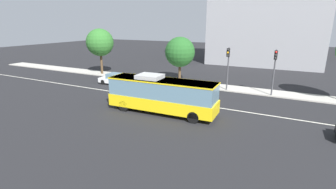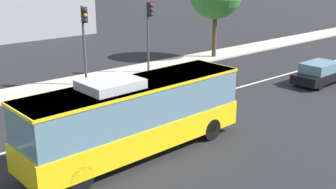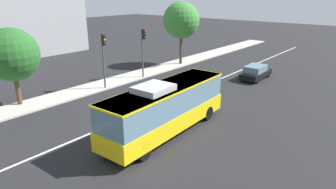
# 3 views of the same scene
# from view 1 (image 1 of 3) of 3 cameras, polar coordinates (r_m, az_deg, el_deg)

# --- Properties ---
(ground_plane) EXTENTS (160.00, 160.00, 0.00)m
(ground_plane) POSITION_cam_1_polar(r_m,az_deg,el_deg) (25.52, 3.24, -1.81)
(ground_plane) COLOR black
(sidewalk_kerb) EXTENTS (80.00, 2.83, 0.14)m
(sidewalk_kerb) POSITION_cam_1_polar(r_m,az_deg,el_deg) (32.43, 8.73, 2.09)
(sidewalk_kerb) COLOR #B2ADA3
(sidewalk_kerb) RESTS_ON ground_plane
(lane_centre_line) EXTENTS (76.00, 0.16, 0.01)m
(lane_centre_line) POSITION_cam_1_polar(r_m,az_deg,el_deg) (25.51, 3.24, -1.79)
(lane_centre_line) COLOR silver
(lane_centre_line) RESTS_ON ground_plane
(transit_bus) EXTENTS (10.08, 2.85, 3.46)m
(transit_bus) POSITION_cam_1_polar(r_m,az_deg,el_deg) (22.01, -1.50, 0.19)
(transit_bus) COLOR yellow
(transit_bus) RESTS_ON ground_plane
(sedan_white) EXTENTS (4.55, 1.93, 1.46)m
(sedan_white) POSITION_cam_1_polar(r_m,az_deg,el_deg) (33.56, -11.97, 3.55)
(sedan_white) COLOR white
(sedan_white) RESTS_ON ground_plane
(traffic_light_near_corner) EXTENTS (0.32, 0.62, 5.20)m
(traffic_light_near_corner) POSITION_cam_1_polar(r_m,az_deg,el_deg) (29.03, 23.57, 6.31)
(traffic_light_near_corner) COLOR #47474C
(traffic_light_near_corner) RESTS_ON ground_plane
(traffic_light_mid_block) EXTENTS (0.34, 0.62, 5.20)m
(traffic_light_mid_block) POSITION_cam_1_polar(r_m,az_deg,el_deg) (29.78, 13.77, 7.42)
(traffic_light_mid_block) COLOR #47474C
(traffic_light_mid_block) RESTS_ON ground_plane
(street_tree_kerbside_left) EXTENTS (4.20, 4.20, 7.14)m
(street_tree_kerbside_left) POSITION_cam_1_polar(r_m,az_deg,el_deg) (40.22, -15.55, 11.57)
(street_tree_kerbside_left) COLOR #4C3823
(street_tree_kerbside_left) RESTS_ON ground_plane
(street_tree_kerbside_centre) EXTENTS (4.08, 4.08, 6.17)m
(street_tree_kerbside_centre) POSITION_cam_1_polar(r_m,az_deg,el_deg) (33.91, 2.79, 9.83)
(street_tree_kerbside_centre) COLOR #4C3823
(street_tree_kerbside_centre) RESTS_ON ground_plane
(office_block_background) EXTENTS (20.82, 12.33, 23.80)m
(office_block_background) POSITION_cam_1_polar(r_m,az_deg,el_deg) (53.57, 22.43, 19.38)
(office_block_background) COLOR #939399
(office_block_background) RESTS_ON ground_plane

